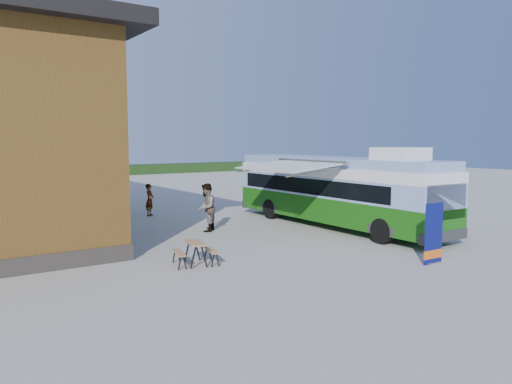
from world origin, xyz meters
TOP-DOWN VIEW (x-y plane):
  - ground at (0.00, 0.00)m, footprint 100.00×100.00m
  - hedge at (8.00, 38.00)m, footprint 40.00×3.00m
  - bus at (2.81, 0.89)m, footprint 2.57×11.13m
  - awning at (0.47, 0.99)m, footprint 2.65×4.23m
  - banner at (0.72, -5.53)m, footprint 0.80×0.19m
  - picnic_table at (-5.14, -1.62)m, footprint 1.42×1.32m
  - person_a at (-2.51, 8.24)m, footprint 0.66×0.67m
  - person_b at (-2.26, 2.97)m, footprint 1.18×1.19m
  - slurry_tanker at (-5.70, 10.78)m, footprint 2.81×5.80m

SIDE VIEW (x-z plane):
  - ground at x=0.00m, z-range 0.00..0.00m
  - hedge at x=8.00m, z-range 0.00..1.00m
  - picnic_table at x=-5.14m, z-range 0.17..0.84m
  - banner at x=0.72m, z-range -0.17..1.67m
  - person_a at x=-2.51m, z-range 0.00..1.56m
  - person_b at x=-2.26m, z-range 0.00..1.94m
  - slurry_tanker at x=-5.70m, z-range 0.17..2.37m
  - bus at x=2.81m, z-range -0.08..3.33m
  - awning at x=0.47m, z-range 2.22..2.73m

